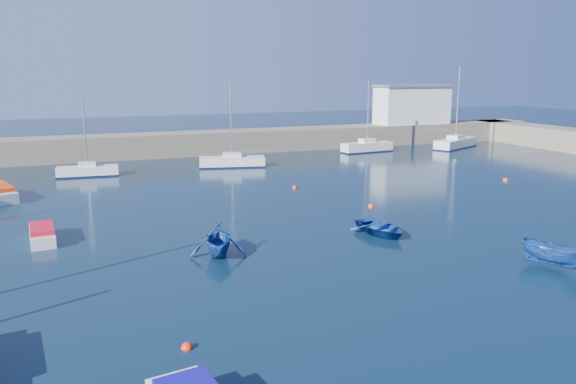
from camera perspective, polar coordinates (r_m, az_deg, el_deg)
name	(u,v)px	position (r m, az deg, el deg)	size (l,w,h in m)	color
ground	(428,289)	(26.15, 14.01, -9.58)	(220.00, 220.00, 0.00)	#0B1F32
back_wall	(196,143)	(67.64, -9.29, 4.92)	(96.00, 4.50, 2.60)	#6E6453
right_arm	(570,140)	(78.44, 26.74, 4.76)	(4.50, 32.00, 2.60)	#6E6453
harbor_office	(412,105)	(79.38, 12.48, 8.58)	(10.00, 4.00, 5.00)	silver
sailboat_5	(88,171)	(55.52, -19.68, 2.05)	(5.59, 2.04, 7.24)	silver
sailboat_6	(232,161)	(57.84, -5.71, 3.12)	(6.86, 3.26, 8.66)	silver
sailboat_7	(367,147)	(69.30, 8.03, 4.58)	(6.64, 2.39, 8.63)	silver
sailboat_8	(455,143)	(75.43, 16.64, 4.81)	(7.99, 5.47, 10.20)	silver
motorboat_1	(42,234)	(35.11, -23.71, -3.94)	(1.51, 3.77, 0.91)	silver
dinghy_center	(381,228)	(33.99, 9.39, -3.63)	(2.69, 3.77, 0.78)	navy
dinghy_left	(218,239)	(29.84, -7.13, -4.75)	(2.95, 3.42, 1.80)	navy
dinghy_right	(553,254)	(31.08, 25.35, -5.71)	(1.21, 3.20, 1.24)	navy
buoy_0	(187,348)	(20.73, -10.20, -15.35)	(0.44, 0.44, 0.44)	red
buoy_1	(371,207)	(40.90, 8.44, -1.50)	(0.46, 0.46, 0.46)	#E54711
buoy_3	(295,188)	(46.99, 0.71, 0.39)	(0.46, 0.46, 0.46)	red
buoy_4	(506,181)	(53.92, 21.23, 1.08)	(0.50, 0.50, 0.50)	#E54711
buoy_5	(576,255)	(33.63, 27.18, -5.70)	(0.41, 0.41, 0.41)	red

